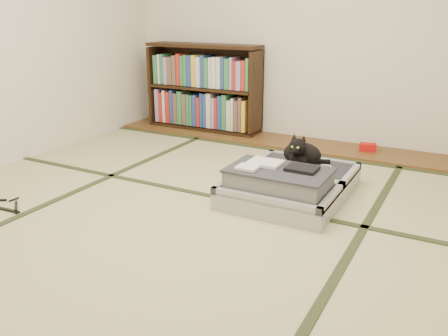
% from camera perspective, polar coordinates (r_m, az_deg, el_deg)
% --- Properties ---
extents(floor, '(4.50, 4.50, 0.00)m').
position_cam_1_polar(floor, '(3.04, -3.98, -6.19)').
color(floor, tan).
rests_on(floor, ground).
extents(wood_strip, '(4.00, 0.50, 0.02)m').
position_cam_1_polar(wood_strip, '(4.74, 8.93, 2.93)').
color(wood_strip, brown).
rests_on(wood_strip, ground).
extents(red_item, '(0.17, 0.12, 0.07)m').
position_cam_1_polar(red_item, '(4.60, 16.91, 2.41)').
color(red_item, red).
rests_on(red_item, wood_strip).
extents(tatami_borders, '(4.00, 4.50, 0.01)m').
position_cam_1_polar(tatami_borders, '(3.43, 0.40, -3.10)').
color(tatami_borders, '#2D381E').
rests_on(tatami_borders, ground).
extents(bookcase, '(1.28, 0.29, 0.92)m').
position_cam_1_polar(bookcase, '(5.18, -2.46, 9.44)').
color(bookcase, black).
rests_on(bookcase, wood_strip).
extents(suitcase, '(0.75, 1.00, 0.30)m').
position_cam_1_polar(suitcase, '(3.36, 7.80, -1.89)').
color(suitcase, '#9D9EA1').
rests_on(suitcase, floor).
extents(cat, '(0.33, 0.34, 0.27)m').
position_cam_1_polar(cat, '(3.58, 9.28, 1.70)').
color(cat, black).
rests_on(cat, suitcase).
extents(cable_coil, '(0.10, 0.10, 0.03)m').
position_cam_1_polar(cable_coil, '(3.59, 12.10, 0.06)').
color(cable_coil, white).
rests_on(cable_coil, suitcase).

